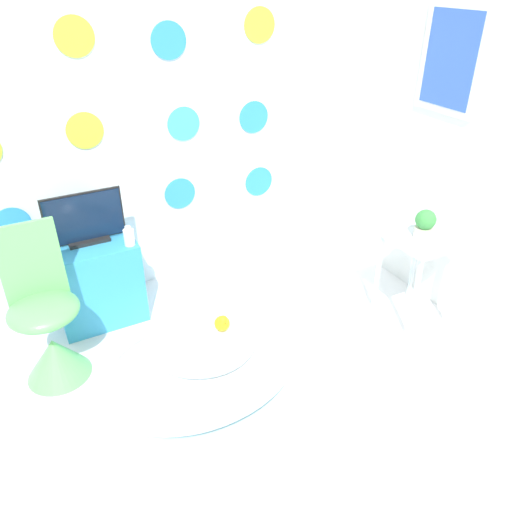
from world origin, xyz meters
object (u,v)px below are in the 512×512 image
bathtub (204,369)px  tv (85,221)px  chair (50,334)px  potted_plant_left (425,224)px  vase (129,237)px

bathtub → tv: size_ratio=2.24×
chair → potted_plant_left: 2.24m
tv → vase: size_ratio=3.73×
bathtub → tv: 1.18m
bathtub → vase: size_ratio=8.36×
vase → tv: bearing=143.1°
bathtub → chair: size_ratio=1.17×
chair → vase: bearing=27.2°
potted_plant_left → tv: bearing=151.7°
bathtub → tv: bearing=106.3°
tv → potted_plant_left: 2.04m
bathtub → potted_plant_left: bearing=2.8°
tv → chair: bearing=-128.0°
chair → tv: chair is taller
bathtub → potted_plant_left: potted_plant_left is taller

